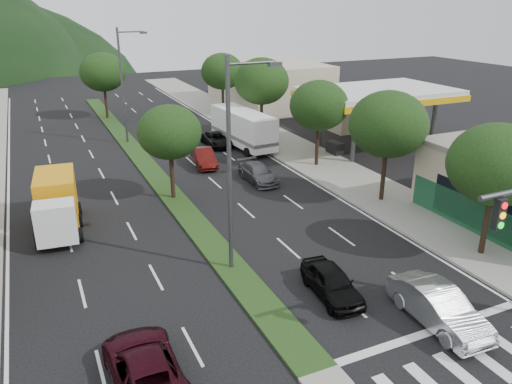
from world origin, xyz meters
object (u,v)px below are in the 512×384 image
tree_med_near (169,132)px  sedan_silver (439,307)px  box_truck (57,205)px  tree_r_e (222,71)px  car_queue_d (216,139)px  car_queue_c (204,158)px  tree_r_c (319,106)px  tree_r_b (388,124)px  streetlight_mid (124,80)px  tree_med_far (103,72)px  motorhome (243,128)px  tree_r_a (497,164)px  car_queue_a (332,282)px  tree_r_d (262,81)px  car_queue_b (258,173)px  suv_maroon (145,368)px  streetlight_near (233,157)px

tree_med_near → sedan_silver: bearing=-71.6°
tree_med_near → box_truck: size_ratio=0.97×
tree_r_e → car_queue_d: size_ratio=1.57×
car_queue_c → tree_r_c: bearing=-17.7°
tree_r_b → tree_r_c: size_ratio=1.07×
streetlight_mid → car_queue_d: 9.44m
tree_r_c → tree_med_near: (-12.00, -2.00, -0.32)m
tree_med_far → streetlight_mid: (0.21, -11.00, 0.58)m
tree_r_b → motorhome: (-3.00, 15.47, -3.35)m
streetlight_mid → car_queue_c: bearing=-67.3°
sedan_silver → motorhome: bearing=86.0°
tree_r_a → car_queue_a: bearing=180.0°
tree_r_e → tree_med_near: bearing=-118.6°
tree_r_b → tree_r_e: bearing=90.0°
car_queue_c → motorhome: (4.92, 3.72, 1.01)m
tree_r_b → tree_r_d: bearing=90.0°
sedan_silver → car_queue_b: (0.62, 18.21, -0.15)m
tree_med_near → streetlight_mid: streetlight_mid is taller
tree_r_b → tree_med_near: bearing=153.4°
suv_maroon → car_queue_a: size_ratio=1.27×
tree_med_near → car_queue_b: size_ratio=1.41×
tree_med_near → car_queue_d: tree_med_near is taller
tree_r_a → sedan_silver: 8.17m
car_queue_c → box_truck: size_ratio=0.66×
streetlight_mid → motorhome: (8.79, -5.53, -3.89)m
sedan_silver → car_queue_d: bearing=90.4°
streetlight_near → tree_med_far: bearing=90.3°
suv_maroon → car_queue_d: suv_maroon is taller
tree_r_c → motorhome: (-3.00, 7.47, -3.06)m
tree_r_c → car_queue_a: tree_r_c is taller
streetlight_mid → sedan_silver: streetlight_mid is taller
streetlight_mid → car_queue_b: bearing=-66.4°
motorhome → streetlight_near: bearing=-118.7°
streetlight_near → suv_maroon: streetlight_near is taller
tree_r_c → car_queue_a: bearing=-119.2°
car_queue_a → car_queue_d: car_queue_a is taller
streetlight_near → car_queue_c: streetlight_near is taller
car_queue_c → tree_r_e: bearing=71.6°
tree_r_c → tree_r_d: 10.01m
tree_r_d → motorhome: size_ratio=0.85×
tree_med_far → sedan_silver: (5.81, -43.47, -4.24)m
tree_r_a → car_queue_d: bearing=101.4°
tree_r_b → car_queue_b: 9.81m
sedan_silver → car_queue_d: sedan_silver is taller
tree_r_b → motorhome: 16.11m
car_queue_c → tree_r_b: bearing=-48.4°
tree_r_e → car_queue_b: tree_r_e is taller
tree_r_c → box_truck: (-19.08, -3.64, -3.34)m
tree_r_e → car_queue_b: size_ratio=1.57×
streetlight_near → car_queue_a: streetlight_near is taller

